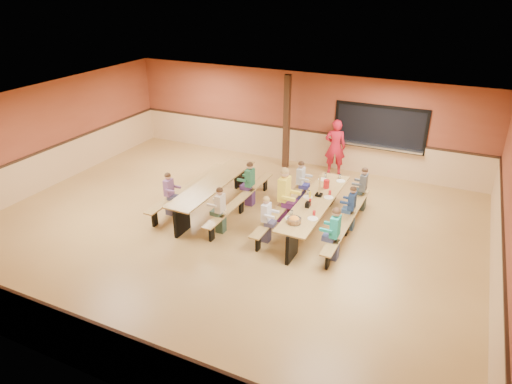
% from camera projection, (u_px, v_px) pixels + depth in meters
% --- Properties ---
extents(ground, '(12.00, 12.00, 0.00)m').
position_uv_depth(ground, '(227.00, 228.00, 11.39)').
color(ground, olive).
rests_on(ground, ground).
extents(room_envelope, '(12.04, 10.04, 3.02)m').
position_uv_depth(room_envelope, '(226.00, 203.00, 11.09)').
color(room_envelope, brown).
rests_on(room_envelope, ground).
extents(kitchen_pass_through, '(2.78, 0.28, 1.38)m').
position_uv_depth(kitchen_pass_through, '(379.00, 130.00, 13.79)').
color(kitchen_pass_through, black).
rests_on(kitchen_pass_through, ground).
extents(structural_post, '(0.18, 0.18, 3.00)m').
position_uv_depth(structural_post, '(287.00, 123.00, 14.41)').
color(structural_post, black).
rests_on(structural_post, ground).
extents(cafeteria_table_main, '(1.91, 3.70, 0.74)m').
position_uv_depth(cafeteria_table_main, '(315.00, 209.00, 11.21)').
color(cafeteria_table_main, olive).
rests_on(cafeteria_table_main, ground).
extents(cafeteria_table_second, '(1.91, 3.70, 0.74)m').
position_uv_depth(cafeteria_table_second, '(214.00, 189.00, 12.23)').
color(cafeteria_table_second, olive).
rests_on(cafeteria_table_second, ground).
extents(seated_child_white_left, '(0.34, 0.28, 1.16)m').
position_uv_depth(seated_child_white_left, '(266.00, 220.00, 10.60)').
color(seated_child_white_left, white).
rests_on(seated_child_white_left, ground).
extents(seated_adult_yellow, '(0.48, 0.39, 1.44)m').
position_uv_depth(seated_adult_yellow, '(284.00, 195.00, 11.44)').
color(seated_adult_yellow, yellow).
rests_on(seated_adult_yellow, ground).
extents(seated_child_grey_left, '(0.36, 0.29, 1.19)m').
position_uv_depth(seated_child_grey_left, '(300.00, 182.00, 12.47)').
color(seated_child_grey_left, '#B9B9B9').
rests_on(seated_child_grey_left, ground).
extents(seated_child_teal_right, '(0.38, 0.31, 1.24)m').
position_uv_depth(seated_child_teal_right, '(335.00, 234.00, 9.92)').
color(seated_child_teal_right, teal).
rests_on(seated_child_teal_right, ground).
extents(seated_child_navy_right, '(0.34, 0.28, 1.14)m').
position_uv_depth(seated_child_navy_right, '(351.00, 208.00, 11.12)').
color(seated_child_navy_right, navy).
rests_on(seated_child_navy_right, ground).
extents(seated_child_char_right, '(0.36, 0.29, 1.19)m').
position_uv_depth(seated_child_char_right, '(363.00, 189.00, 12.07)').
color(seated_child_char_right, '#4C5256').
rests_on(seated_child_char_right, ground).
extents(seated_child_purple_sec, '(0.35, 0.28, 1.16)m').
position_uv_depth(seated_child_purple_sec, '(169.00, 194.00, 11.82)').
color(seated_child_purple_sec, '#805186').
rests_on(seated_child_purple_sec, ground).
extents(seated_child_green_sec, '(0.38, 0.31, 1.23)m').
position_uv_depth(seated_child_green_sec, '(250.00, 184.00, 12.31)').
color(seated_child_green_sec, '#296A45').
rests_on(seated_child_green_sec, ground).
extents(seated_child_tan_sec, '(0.35, 0.29, 1.18)m').
position_uv_depth(seated_child_tan_sec, '(220.00, 210.00, 10.99)').
color(seated_child_tan_sec, beige).
rests_on(seated_child_tan_sec, ground).
extents(standing_woman, '(0.72, 0.56, 1.76)m').
position_uv_depth(standing_woman, '(335.00, 147.00, 14.19)').
color(standing_woman, red).
rests_on(standing_woman, ground).
extents(punch_pitcher, '(0.16, 0.16, 0.22)m').
position_uv_depth(punch_pitcher, '(326.00, 184.00, 11.74)').
color(punch_pitcher, '#B21718').
rests_on(punch_pitcher, cafeteria_table_main).
extents(chip_bowl, '(0.32, 0.32, 0.15)m').
position_uv_depth(chip_bowl, '(294.00, 220.00, 10.09)').
color(chip_bowl, orange).
rests_on(chip_bowl, cafeteria_table_main).
extents(napkin_dispenser, '(0.10, 0.14, 0.13)m').
position_uv_depth(napkin_dispenser, '(308.00, 205.00, 10.79)').
color(napkin_dispenser, black).
rests_on(napkin_dispenser, cafeteria_table_main).
extents(condiment_mustard, '(0.06, 0.06, 0.17)m').
position_uv_depth(condiment_mustard, '(310.00, 195.00, 11.22)').
color(condiment_mustard, yellow).
rests_on(condiment_mustard, cafeteria_table_main).
extents(condiment_ketchup, '(0.06, 0.06, 0.17)m').
position_uv_depth(condiment_ketchup, '(310.00, 202.00, 10.86)').
color(condiment_ketchup, '#B2140F').
rests_on(condiment_ketchup, cafeteria_table_main).
extents(table_paddle, '(0.16, 0.16, 0.56)m').
position_uv_depth(table_paddle, '(319.00, 191.00, 11.31)').
color(table_paddle, black).
rests_on(table_paddle, cafeteria_table_main).
extents(place_settings, '(0.65, 3.30, 0.11)m').
position_uv_depth(place_settings, '(316.00, 199.00, 11.09)').
color(place_settings, beige).
rests_on(place_settings, cafeteria_table_main).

